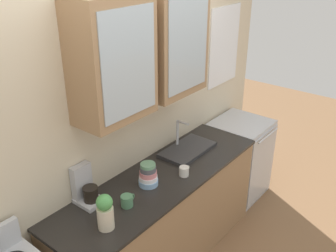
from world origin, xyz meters
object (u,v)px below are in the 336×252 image
at_px(sink_faucet, 187,149).
at_px(dishwasher, 239,158).
at_px(bowl_stack, 148,175).
at_px(cup_near_sink, 184,171).
at_px(vase, 105,212).
at_px(coffee_maker, 86,189).
at_px(cup_near_bowls, 127,201).

bearing_deg(sink_faucet, dishwasher, -6.42).
height_order(bowl_stack, cup_near_sink, bowl_stack).
xyz_separation_m(cup_near_sink, dishwasher, (1.20, 0.12, -0.48)).
bearing_deg(sink_faucet, vase, -170.81).
height_order(sink_faucet, vase, sink_faucet).
bearing_deg(coffee_maker, vase, -108.92).
xyz_separation_m(vase, coffee_maker, (0.11, 0.33, -0.02)).
height_order(bowl_stack, dishwasher, bowl_stack).
relative_size(bowl_stack, vase, 0.73).
bearing_deg(cup_near_sink, sink_faucet, 32.49).
height_order(vase, dishwasher, vase).
relative_size(sink_faucet, coffee_maker, 1.82).
distance_m(bowl_stack, vase, 0.57).
bearing_deg(cup_near_bowls, vase, -167.93).
height_order(cup_near_sink, cup_near_bowls, cup_near_bowls).
distance_m(cup_near_sink, coffee_maker, 0.81).
relative_size(vase, cup_near_bowls, 2.12).
relative_size(vase, dishwasher, 0.30).
xyz_separation_m(vase, cup_near_sink, (0.83, -0.03, -0.09)).
distance_m(bowl_stack, cup_near_sink, 0.32).
relative_size(sink_faucet, cup_near_bowls, 4.28).
relative_size(vase, coffee_maker, 0.90).
relative_size(cup_near_bowls, dishwasher, 0.14).
bearing_deg(dishwasher, sink_faucet, 173.58).
height_order(vase, cup_near_bowls, vase).
bearing_deg(cup_near_sink, dishwasher, 5.82).
relative_size(cup_near_sink, cup_near_bowls, 0.91).
distance_m(sink_faucet, cup_near_bowls, 0.93).
xyz_separation_m(sink_faucet, coffee_maker, (-1.07, 0.14, 0.09)).
bearing_deg(coffee_maker, bowl_stack, -25.79).
bearing_deg(cup_near_sink, bowl_stack, 153.46).
distance_m(sink_faucet, dishwasher, 0.98).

